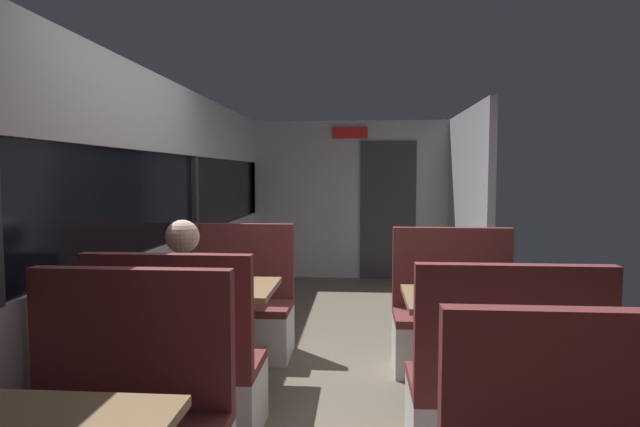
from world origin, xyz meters
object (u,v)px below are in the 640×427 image
(bench_mid_window_facing_end, at_px, (179,380))
(bench_rear_aisle_facing_end, at_px, (502,406))
(bench_mid_window_facing_entry, at_px, (236,316))
(dining_table_rear_aisle, at_px, (474,312))
(dining_table_mid_window, at_px, (212,300))
(bench_rear_aisle_facing_entry, at_px, (454,328))
(seated_passenger, at_px, (182,341))

(bench_mid_window_facing_end, xyz_separation_m, bench_rear_aisle_facing_end, (1.79, -0.20, 0.00))
(bench_mid_window_facing_entry, bearing_deg, dining_table_rear_aisle, -26.68)
(dining_table_rear_aisle, xyz_separation_m, bench_rear_aisle_facing_end, (0.00, -0.70, -0.31))
(dining_table_mid_window, xyz_separation_m, dining_table_rear_aisle, (1.79, -0.20, 0.00))
(dining_table_mid_window, relative_size, dining_table_rear_aisle, 1.00)
(bench_mid_window_facing_end, distance_m, bench_rear_aisle_facing_entry, 2.15)
(dining_table_mid_window, distance_m, seated_passenger, 0.64)
(bench_rear_aisle_facing_entry, bearing_deg, seated_passenger, -147.82)
(bench_mid_window_facing_entry, bearing_deg, bench_rear_aisle_facing_entry, -6.38)
(bench_rear_aisle_facing_entry, bearing_deg, bench_rear_aisle_facing_end, -90.00)
(bench_mid_window_facing_entry, height_order, seated_passenger, seated_passenger)
(seated_passenger, bearing_deg, bench_rear_aisle_facing_entry, 32.18)
(bench_mid_window_facing_end, xyz_separation_m, bench_rear_aisle_facing_entry, (1.79, 1.20, 0.00))
(dining_table_mid_window, xyz_separation_m, bench_rear_aisle_facing_end, (1.79, -0.90, -0.31))
(bench_rear_aisle_facing_end, xyz_separation_m, seated_passenger, (-1.79, 0.27, 0.21))
(dining_table_mid_window, relative_size, bench_rear_aisle_facing_entry, 0.82)
(bench_mid_window_facing_entry, bearing_deg, bench_rear_aisle_facing_end, -41.77)
(bench_mid_window_facing_end, height_order, bench_rear_aisle_facing_end, same)
(dining_table_rear_aisle, bearing_deg, dining_table_mid_window, 173.62)
(bench_mid_window_facing_entry, relative_size, bench_rear_aisle_facing_end, 1.00)
(dining_table_mid_window, bearing_deg, seated_passenger, -90.00)
(dining_table_mid_window, height_order, bench_rear_aisle_facing_end, bench_rear_aisle_facing_end)
(seated_passenger, bearing_deg, bench_mid_window_facing_end, -90.00)
(bench_mid_window_facing_entry, xyz_separation_m, bench_rear_aisle_facing_end, (1.79, -1.60, 0.00))
(bench_rear_aisle_facing_end, bearing_deg, dining_table_rear_aisle, 90.00)
(dining_table_rear_aisle, distance_m, bench_rear_aisle_facing_end, 0.77)
(dining_table_mid_window, xyz_separation_m, bench_rear_aisle_facing_entry, (1.79, 0.50, -0.31))
(bench_mid_window_facing_entry, distance_m, bench_rear_aisle_facing_entry, 1.80)
(bench_mid_window_facing_end, relative_size, bench_rear_aisle_facing_end, 1.00)
(bench_rear_aisle_facing_end, bearing_deg, bench_mid_window_facing_end, 173.62)
(bench_rear_aisle_facing_entry, xyz_separation_m, seated_passenger, (-1.79, -1.13, 0.21))
(seated_passenger, bearing_deg, bench_mid_window_facing_entry, 90.00)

